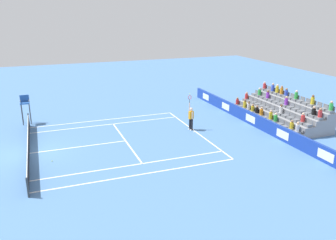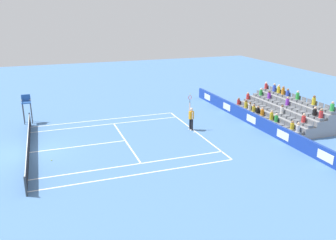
{
  "view_description": "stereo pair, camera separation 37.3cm",
  "coord_description": "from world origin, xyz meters",
  "px_view_note": "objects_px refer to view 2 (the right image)",
  "views": [
    {
      "loc": [
        -22.61,
        -1.06,
        8.83
      ],
      "look_at": [
        0.28,
        -9.73,
        1.1
      ],
      "focal_mm": 37.07,
      "sensor_mm": 36.0,
      "label": 1
    },
    {
      "loc": [
        -22.73,
        -1.41,
        8.83
      ],
      "look_at": [
        0.28,
        -9.73,
        1.1
      ],
      "focal_mm": 37.07,
      "sensor_mm": 36.0,
      "label": 2
    }
  ],
  "objects_px": {
    "tennis_net": "(28,146)",
    "loose_tennis_ball": "(51,160)",
    "tennis_player": "(191,118)",
    "umpire_chair": "(27,105)"
  },
  "relations": [
    {
      "from": "tennis_player",
      "to": "loose_tennis_ball",
      "type": "distance_m",
      "value": 10.73
    },
    {
      "from": "umpire_chair",
      "to": "tennis_player",
      "type": "bearing_deg",
      "value": -117.56
    },
    {
      "from": "tennis_net",
      "to": "loose_tennis_ball",
      "type": "height_order",
      "value": "tennis_net"
    },
    {
      "from": "umpire_chair",
      "to": "loose_tennis_ball",
      "type": "relative_size",
      "value": 34.41
    },
    {
      "from": "tennis_net",
      "to": "loose_tennis_ball",
      "type": "distance_m",
      "value": 2.31
    },
    {
      "from": "umpire_chair",
      "to": "loose_tennis_ball",
      "type": "distance_m",
      "value": 8.86
    },
    {
      "from": "tennis_player",
      "to": "umpire_chair",
      "type": "distance_m",
      "value": 13.42
    },
    {
      "from": "tennis_net",
      "to": "loose_tennis_ball",
      "type": "xyz_separation_m",
      "value": [
        -1.85,
        -1.31,
        -0.46
      ]
    },
    {
      "from": "tennis_net",
      "to": "tennis_player",
      "type": "xyz_separation_m",
      "value": [
        0.56,
        -11.73,
        0.5
      ]
    },
    {
      "from": "umpire_chair",
      "to": "loose_tennis_ball",
      "type": "bearing_deg",
      "value": -170.31
    }
  ]
}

